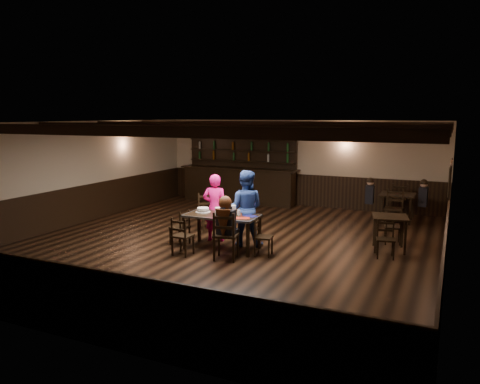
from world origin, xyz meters
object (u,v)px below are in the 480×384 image
at_px(man_blue, 245,208).
at_px(woman_pink, 215,208).
at_px(cake, 203,210).
at_px(chair_near_left, 181,233).
at_px(bar_counter, 240,180).
at_px(dining_table, 222,218).
at_px(chair_near_right, 225,232).

bearing_deg(man_blue, woman_pink, -17.63).
bearing_deg(cake, woman_pink, 83.52).
bearing_deg(woman_pink, chair_near_left, 70.81).
relative_size(chair_near_left, bar_counter, 0.20).
bearing_deg(dining_table, woman_pink, 129.78).
relative_size(chair_near_left, cake, 2.47).
relative_size(dining_table, cake, 4.96).
relative_size(chair_near_right, woman_pink, 0.64).
height_order(chair_near_right, cake, chair_near_right).
height_order(dining_table, chair_near_right, chair_near_right).
xyz_separation_m(dining_table, chair_near_left, (-0.54, -0.79, -0.20)).
height_order(chair_near_left, man_blue, man_blue).
height_order(dining_table, woman_pink, woman_pink).
bearing_deg(cake, bar_counter, 106.15).
height_order(man_blue, bar_counter, bar_counter).
xyz_separation_m(chair_near_right, woman_pink, (-0.87, 1.24, 0.20)).
bearing_deg(chair_near_left, chair_near_right, 5.47).
xyz_separation_m(dining_table, man_blue, (0.33, 0.47, 0.17)).
distance_m(chair_near_right, man_blue, 1.20).
xyz_separation_m(chair_near_left, chair_near_right, (0.96, 0.09, 0.11)).
xyz_separation_m(chair_near_left, woman_pink, (0.09, 1.33, 0.30)).
bearing_deg(chair_near_left, man_blue, 55.27).
distance_m(chair_near_left, man_blue, 1.58).
distance_m(dining_table, chair_near_right, 0.82).
bearing_deg(man_blue, chair_near_left, 42.58).
height_order(woman_pink, man_blue, man_blue).
bearing_deg(bar_counter, dining_table, -69.09).
bearing_deg(bar_counter, cake, -73.85).
relative_size(woman_pink, bar_counter, 0.39).
height_order(chair_near_right, woman_pink, woman_pink).
distance_m(man_blue, bar_counter, 5.28).
bearing_deg(man_blue, dining_table, 42.11).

